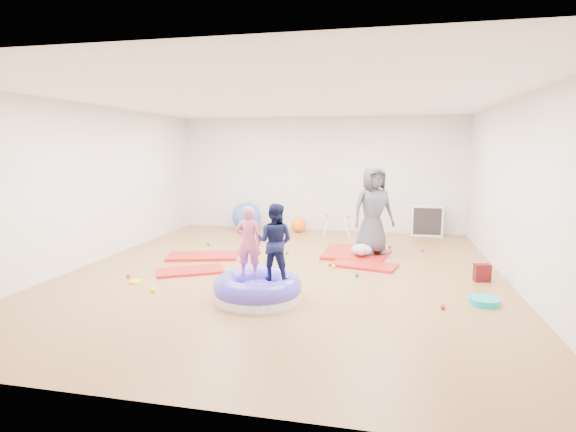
# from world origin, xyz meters

# --- Properties ---
(room) EXTENTS (7.01, 8.01, 2.81)m
(room) POSITION_xyz_m (0.00, 0.00, 1.40)
(room) COLOR olive
(room) RESTS_ON ground
(gym_mat_front_left) EXTENTS (1.20, 0.99, 0.04)m
(gym_mat_front_left) POSITION_xyz_m (-1.53, -0.33, 0.02)
(gym_mat_front_left) COLOR #C31801
(gym_mat_front_left) RESTS_ON ground
(gym_mat_mid_left) EXTENTS (1.41, 0.97, 0.05)m
(gym_mat_mid_left) POSITION_xyz_m (-1.73, 0.66, 0.03)
(gym_mat_mid_left) COLOR #C31801
(gym_mat_mid_left) RESTS_ON ground
(gym_mat_center_back) EXTENTS (0.70, 1.34, 0.05)m
(gym_mat_center_back) POSITION_xyz_m (0.81, 1.57, 0.03)
(gym_mat_center_back) COLOR #C31801
(gym_mat_center_back) RESTS_ON ground
(gym_mat_right) EXTENTS (1.21, 0.81, 0.05)m
(gym_mat_right) POSITION_xyz_m (1.28, 0.65, 0.02)
(gym_mat_right) COLOR #C31801
(gym_mat_right) RESTS_ON ground
(gym_mat_rear_right) EXTENTS (0.75, 1.18, 0.05)m
(gym_mat_rear_right) POSITION_xyz_m (1.40, 1.44, 0.02)
(gym_mat_rear_right) COLOR #C31801
(gym_mat_rear_right) RESTS_ON ground
(inflatable_cushion) EXTENTS (1.21, 1.21, 0.38)m
(inflatable_cushion) POSITION_xyz_m (-0.06, -1.40, 0.15)
(inflatable_cushion) COLOR white
(inflatable_cushion) RESTS_ON ground
(child_pink) EXTENTS (0.38, 0.27, 0.97)m
(child_pink) POSITION_xyz_m (-0.20, -1.33, 0.83)
(child_pink) COLOR #E85F91
(child_pink) RESTS_ON inflatable_cushion
(child_navy) EXTENTS (0.54, 0.45, 1.03)m
(child_navy) POSITION_xyz_m (0.19, -1.41, 0.86)
(child_navy) COLOR #101741
(child_navy) RESTS_ON inflatable_cushion
(adult_caregiver) EXTENTS (0.97, 0.85, 1.67)m
(adult_caregiver) POSITION_xyz_m (1.39, 1.51, 0.88)
(adult_caregiver) COLOR #424452
(adult_caregiver) RESTS_ON gym_mat_rear_right
(infant) EXTENTS (0.39, 0.40, 0.23)m
(infant) POSITION_xyz_m (1.20, 1.21, 0.16)
(infant) COLOR silver
(infant) RESTS_ON gym_mat_rear_right
(ball_pit_balls) EXTENTS (4.79, 3.68, 0.07)m
(ball_pit_balls) POSITION_xyz_m (0.25, 0.45, 0.04)
(ball_pit_balls) COLOR #FFF302
(ball_pit_balls) RESTS_ON ground
(exercise_ball_blue) EXTENTS (0.71, 0.71, 0.71)m
(exercise_ball_blue) POSITION_xyz_m (-1.77, 3.57, 0.35)
(exercise_ball_blue) COLOR blue
(exercise_ball_blue) RESTS_ON ground
(exercise_ball_orange) EXTENTS (0.38, 0.38, 0.38)m
(exercise_ball_orange) POSITION_xyz_m (-0.44, 3.60, 0.19)
(exercise_ball_orange) COLOR orange
(exercise_ball_orange) RESTS_ON ground
(infant_play_gym) EXTENTS (0.65, 0.61, 0.49)m
(infant_play_gym) POSITION_xyz_m (0.55, 3.23, 0.33)
(infant_play_gym) COLOR white
(infant_play_gym) RESTS_ON ground
(cube_shelf) EXTENTS (0.73, 0.36, 0.73)m
(cube_shelf) POSITION_xyz_m (2.58, 3.79, 0.36)
(cube_shelf) COLOR white
(cube_shelf) RESTS_ON ground
(balance_disc) EXTENTS (0.39, 0.39, 0.09)m
(balance_disc) POSITION_xyz_m (2.92, -0.96, 0.04)
(balance_disc) COLOR #0CACB2
(balance_disc) RESTS_ON ground
(backpack) EXTENTS (0.26, 0.19, 0.27)m
(backpack) POSITION_xyz_m (3.10, 0.14, 0.14)
(backpack) COLOR maroon
(backpack) RESTS_ON ground
(yellow_toy) EXTENTS (0.19, 0.19, 0.03)m
(yellow_toy) POSITION_xyz_m (-2.10, -1.05, 0.01)
(yellow_toy) COLOR #FFF302
(yellow_toy) RESTS_ON ground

